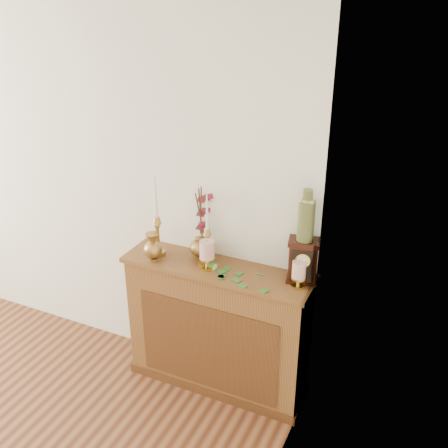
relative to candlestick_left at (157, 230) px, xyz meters
The scene contains 10 objects.
console_shelf 0.79m from the candlestick_left, ahead, with size 1.24×0.34×0.93m.
candlestick_left is the anchor object (origin of this frame).
candlestick_center 0.34m from the candlestick_left, ahead, with size 0.08×0.08×0.46m.
bud_vase 0.12m from the candlestick_left, 81.26° to the right, with size 0.12×0.12×0.19m.
ginger_jar 0.30m from the candlestick_left, 24.12° to the left, with size 0.21×0.22×0.51m.
pillar_candle_left 0.38m from the candlestick_left, ahead, with size 0.10×0.10×0.20m.
pillar_candle_right 0.95m from the candlestick_left, ahead, with size 0.09×0.09×0.18m.
ivy_garland 0.54m from the candlestick_left, ahead, with size 0.42×0.18×0.08m.
mantel_clock 0.95m from the candlestick_left, ahead, with size 0.20×0.16×0.27m.
ceramic_vase 0.98m from the candlestick_left, ahead, with size 0.10×0.10×0.31m.
Camera 1 is at (2.64, -0.47, 2.57)m, focal length 42.00 mm.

